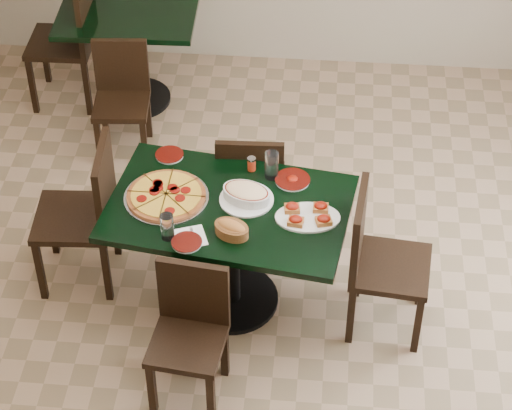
# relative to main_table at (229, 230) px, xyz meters

# --- Properties ---
(floor) EXTENTS (5.50, 5.50, 0.00)m
(floor) POSITION_rel_main_table_xyz_m (0.15, -0.10, -0.57)
(floor) COLOR #8C6D51
(floor) RESTS_ON ground
(main_table) EXTENTS (1.42, 1.03, 0.75)m
(main_table) POSITION_rel_main_table_xyz_m (0.00, 0.00, 0.00)
(main_table) COLOR black
(main_table) RESTS_ON floor
(back_table) EXTENTS (0.99, 0.74, 0.75)m
(back_table) POSITION_rel_main_table_xyz_m (-0.93, 1.98, -0.04)
(back_table) COLOR black
(back_table) RESTS_ON floor
(chair_far) EXTENTS (0.41, 0.41, 0.86)m
(chair_far) POSITION_rel_main_table_xyz_m (0.07, 0.53, -0.09)
(chair_far) COLOR black
(chair_far) RESTS_ON floor
(chair_near) EXTENTS (0.42, 0.42, 0.81)m
(chair_near) POSITION_rel_main_table_xyz_m (-0.14, -0.62, -0.12)
(chair_near) COLOR black
(chair_near) RESTS_ON floor
(chair_right) EXTENTS (0.47, 0.47, 0.92)m
(chair_right) POSITION_rel_main_table_xyz_m (0.82, -0.08, -0.05)
(chair_right) COLOR black
(chair_right) RESTS_ON floor
(chair_left) EXTENTS (0.48, 0.48, 0.96)m
(chair_left) POSITION_rel_main_table_xyz_m (-0.84, 0.14, -0.03)
(chair_left) COLOR black
(chair_left) RESTS_ON floor
(back_chair_near) EXTENTS (0.40, 0.40, 0.79)m
(back_chair_near) POSITION_rel_main_table_xyz_m (-0.90, 1.45, -0.13)
(back_chair_near) COLOR black
(back_chair_near) RESTS_ON floor
(back_chair_left) EXTENTS (0.47, 0.47, 0.99)m
(back_chair_left) POSITION_rel_main_table_xyz_m (-1.35, 1.98, -0.01)
(back_chair_left) COLOR black
(back_chair_left) RESTS_ON floor
(pepperoni_pizza) EXTENTS (0.47, 0.47, 0.04)m
(pepperoni_pizza) POSITION_rel_main_table_xyz_m (-0.35, 0.03, 0.20)
(pepperoni_pizza) COLOR #B3B3BA
(pepperoni_pizza) RESTS_ON main_table
(lasagna_casserole) EXTENTS (0.31, 0.30, 0.09)m
(lasagna_casserole) POSITION_rel_main_table_xyz_m (0.09, 0.05, 0.23)
(lasagna_casserole) COLOR silver
(lasagna_casserole) RESTS_ON main_table
(bread_basket) EXTENTS (0.23, 0.20, 0.09)m
(bread_basket) POSITION_rel_main_table_xyz_m (0.04, -0.23, 0.22)
(bread_basket) COLOR brown
(bread_basket) RESTS_ON main_table
(bruschetta_platter) EXTENTS (0.37, 0.27, 0.05)m
(bruschetta_platter) POSITION_rel_main_table_xyz_m (0.43, -0.07, 0.21)
(bruschetta_platter) COLOR silver
(bruschetta_platter) RESTS_ON main_table
(side_plate_near) EXTENTS (0.16, 0.16, 0.02)m
(side_plate_near) POSITION_rel_main_table_xyz_m (-0.19, -0.32, 0.19)
(side_plate_near) COLOR silver
(side_plate_near) RESTS_ON main_table
(side_plate_far_r) EXTENTS (0.20, 0.20, 0.03)m
(side_plate_far_r) POSITION_rel_main_table_xyz_m (0.33, 0.24, 0.19)
(side_plate_far_r) COLOR silver
(side_plate_far_r) RESTS_ON main_table
(side_plate_far_l) EXTENTS (0.16, 0.16, 0.02)m
(side_plate_far_l) POSITION_rel_main_table_xyz_m (-0.39, 0.40, 0.19)
(side_plate_far_l) COLOR silver
(side_plate_far_l) RESTS_ON main_table
(napkin_setting) EXTENTS (0.21, 0.21, 0.01)m
(napkin_setting) POSITION_rel_main_table_xyz_m (-0.17, -0.27, 0.18)
(napkin_setting) COLOR white
(napkin_setting) RESTS_ON main_table
(water_glass_a) EXTENTS (0.08, 0.08, 0.17)m
(water_glass_a) POSITION_rel_main_table_xyz_m (0.21, 0.27, 0.27)
(water_glass_a) COLOR silver
(water_glass_a) RESTS_ON main_table
(water_glass_b) EXTENTS (0.07, 0.07, 0.15)m
(water_glass_b) POSITION_rel_main_table_xyz_m (-0.29, -0.28, 0.26)
(water_glass_b) COLOR silver
(water_glass_b) RESTS_ON main_table
(pepper_shaker) EXTENTS (0.05, 0.05, 0.08)m
(pepper_shaker) POSITION_rel_main_table_xyz_m (0.10, 0.32, 0.23)
(pepper_shaker) COLOR #B03612
(pepper_shaker) RESTS_ON main_table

